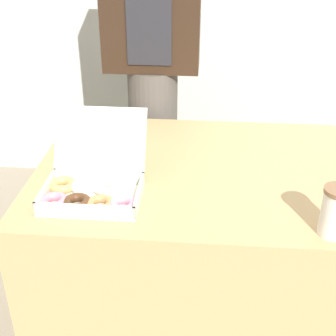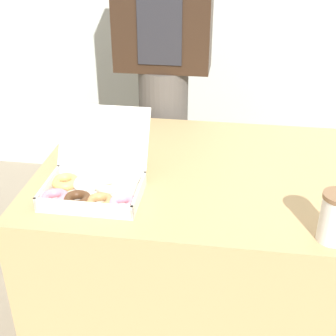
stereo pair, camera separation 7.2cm
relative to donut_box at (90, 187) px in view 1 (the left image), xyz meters
name	(u,v)px [view 1 (the left image)]	position (x,y,z in m)	size (l,w,h in m)	color
ground_plane	(192,316)	(0.32, 0.21, -0.74)	(14.00, 14.00, 0.00)	gray
table	(195,249)	(0.32, 0.21, -0.39)	(1.11, 0.84, 0.71)	tan
donut_box	(90,187)	(0.00, 0.00, 0.00)	(0.32, 0.32, 0.23)	silver
coffee_cup	(336,212)	(0.70, -0.13, 0.04)	(0.08, 0.08, 0.14)	silver
person_customer	(152,59)	(0.10, 0.80, 0.18)	(0.41, 0.23, 1.67)	#4C4742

